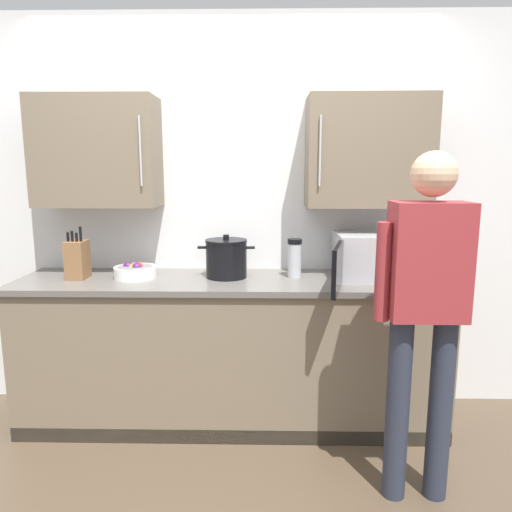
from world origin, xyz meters
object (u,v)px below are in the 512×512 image
(person_figure, at_px, (425,299))
(knife_block, at_px, (77,259))
(microwave_oven, at_px, (376,256))
(stock_pot, at_px, (226,258))
(thermos_flask, at_px, (295,258))
(fruit_bowl, at_px, (135,271))

(person_figure, bearing_deg, knife_block, 159.50)
(microwave_oven, height_order, person_figure, person_figure)
(stock_pot, height_order, knife_block, knife_block)
(stock_pot, bearing_deg, microwave_oven, -0.96)
(person_figure, bearing_deg, thermos_flask, 126.28)
(fruit_bowl, height_order, person_figure, person_figure)
(person_figure, bearing_deg, fruit_bowl, 154.82)
(thermos_flask, bearing_deg, microwave_oven, -2.06)
(knife_block, height_order, person_figure, person_figure)
(fruit_bowl, bearing_deg, stock_pot, 3.13)
(knife_block, distance_m, person_figure, 1.99)
(stock_pot, relative_size, person_figure, 0.21)
(knife_block, relative_size, person_figure, 0.19)
(stock_pot, xyz_separation_m, thermos_flask, (0.42, 0.00, 0.00))
(microwave_oven, xyz_separation_m, stock_pot, (-0.91, 0.02, -0.02))
(stock_pot, relative_size, fruit_bowl, 1.36)
(fruit_bowl, xyz_separation_m, person_figure, (1.52, -0.71, 0.03))
(microwave_oven, bearing_deg, stock_pot, 179.04)
(thermos_flask, height_order, fruit_bowl, thermos_flask)
(knife_block, xyz_separation_m, fruit_bowl, (0.34, 0.02, -0.07))
(fruit_bowl, bearing_deg, person_figure, -25.18)
(knife_block, bearing_deg, person_figure, -20.50)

